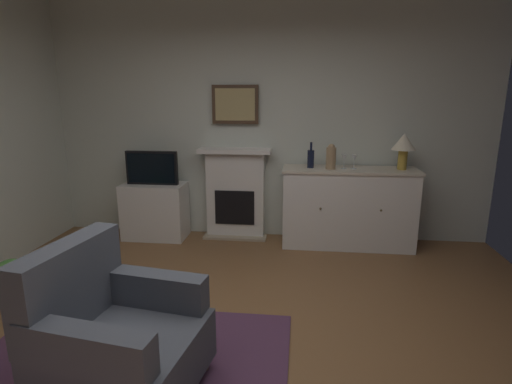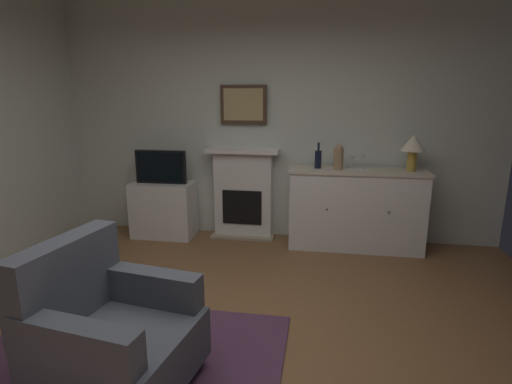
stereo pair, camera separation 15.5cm
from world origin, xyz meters
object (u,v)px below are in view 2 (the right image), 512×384
(wine_glass_left, at_px, (352,159))
(armchair, at_px, (109,332))
(tv_cabinet, at_px, (164,209))
(sideboard_cabinet, at_px, (356,209))
(wine_bottle, at_px, (318,159))
(framed_picture, at_px, (243,104))
(potted_plant_fern, at_px, (21,273))
(wine_glass_center, at_px, (362,159))
(table_lamp, at_px, (413,145))
(tv_set, at_px, (161,167))
(vase_decorative, at_px, (338,157))
(fireplace_unit, at_px, (243,193))

(wine_glass_left, distance_m, armchair, 3.06)
(armchair, bearing_deg, tv_cabinet, 105.60)
(sideboard_cabinet, height_order, wine_bottle, wine_bottle)
(framed_picture, height_order, potted_plant_fern, framed_picture)
(wine_glass_center, distance_m, armchair, 3.12)
(framed_picture, bearing_deg, table_lamp, -6.68)
(wine_glass_left, relative_size, tv_set, 0.27)
(sideboard_cabinet, distance_m, tv_set, 2.35)
(framed_picture, relative_size, wine_bottle, 1.90)
(wine_glass_left, xyz_separation_m, vase_decorative, (-0.15, -0.02, 0.02))
(vase_decorative, bearing_deg, wine_glass_left, 9.20)
(sideboard_cabinet, xyz_separation_m, table_lamp, (0.56, 0.00, 0.74))
(fireplace_unit, distance_m, vase_decorative, 1.25)
(wine_glass_center, relative_size, tv_cabinet, 0.22)
(tv_set, height_order, potted_plant_fern, tv_set)
(potted_plant_fern, bearing_deg, framed_picture, 52.17)
(wine_bottle, relative_size, wine_glass_left, 1.76)
(table_lamp, distance_m, wine_bottle, 1.02)
(sideboard_cabinet, relative_size, armchair, 1.64)
(tv_set, bearing_deg, wine_glass_left, -0.46)
(table_lamp, bearing_deg, wine_bottle, 179.70)
(table_lamp, distance_m, potted_plant_fern, 3.97)
(fireplace_unit, height_order, framed_picture, framed_picture)
(framed_picture, distance_m, wine_glass_left, 1.41)
(framed_picture, distance_m, table_lamp, 1.96)
(wine_glass_left, bearing_deg, framed_picture, 168.88)
(fireplace_unit, height_order, sideboard_cabinet, fireplace_unit)
(fireplace_unit, bearing_deg, vase_decorative, -11.50)
(sideboard_cabinet, bearing_deg, potted_plant_fern, -148.60)
(tv_cabinet, bearing_deg, fireplace_unit, 9.45)
(sideboard_cabinet, bearing_deg, tv_set, -179.80)
(wine_glass_left, bearing_deg, fireplace_unit, 170.87)
(fireplace_unit, xyz_separation_m, armchair, (-0.24, -2.79, -0.17))
(wine_bottle, bearing_deg, tv_cabinet, 179.70)
(fireplace_unit, relative_size, wine_glass_left, 6.67)
(wine_glass_center, height_order, tv_cabinet, wine_glass_center)
(fireplace_unit, bearing_deg, wine_bottle, -10.87)
(framed_picture, distance_m, tv_cabinet, 1.62)
(vase_decorative, bearing_deg, wine_glass_center, 7.00)
(framed_picture, bearing_deg, armchair, -94.89)
(table_lamp, bearing_deg, wine_glass_left, -177.65)
(table_lamp, height_order, wine_glass_left, table_lamp)
(framed_picture, distance_m, wine_glass_center, 1.51)
(framed_picture, distance_m, vase_decorative, 1.28)
(sideboard_cabinet, xyz_separation_m, tv_cabinet, (-2.31, 0.02, -0.12))
(sideboard_cabinet, height_order, armchair, armchair)
(framed_picture, bearing_deg, tv_set, -166.69)
(fireplace_unit, bearing_deg, wine_glass_left, -9.13)
(sideboard_cabinet, relative_size, table_lamp, 3.77)
(vase_decorative, xyz_separation_m, armchair, (-1.36, -2.56, -0.67))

